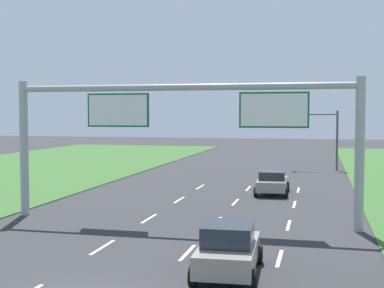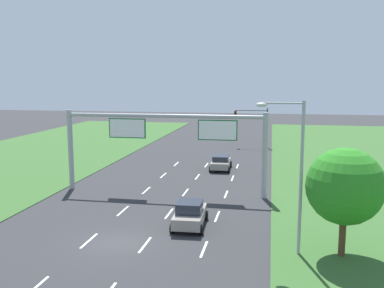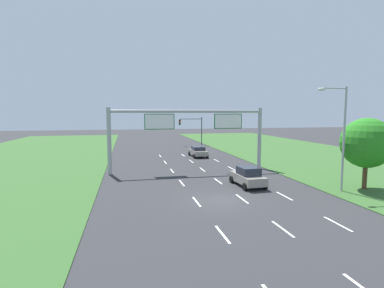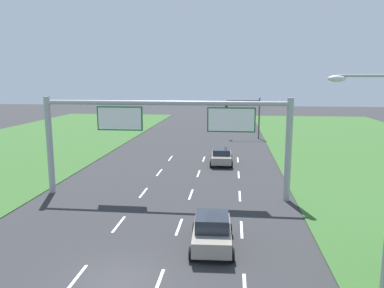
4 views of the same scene
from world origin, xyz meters
name	(u,v)px [view 4 (image 4 of 4)]	position (x,y,z in m)	size (l,w,h in m)	color
ground_plane	(116,282)	(0.00, 0.00, 0.00)	(200.00, 200.00, 0.00)	#2D2D30
lane_dashes_inner_left	(101,247)	(-1.75, 3.00, 0.00)	(0.14, 44.40, 0.01)	white
lane_dashes_inner_right	(170,251)	(1.75, 3.00, 0.00)	(0.14, 44.40, 0.01)	white
lane_dashes_slip	(243,254)	(5.25, 3.00, 0.00)	(0.14, 44.40, 0.01)	white
car_near_red	(212,231)	(3.74, 3.61, 0.85)	(2.23, 4.06, 1.72)	gray
car_lead_silver	(221,156)	(3.63, 21.91, 0.79)	(2.23, 4.23, 1.52)	gray
sign_gantry	(167,128)	(0.17, 11.41, 4.89)	(17.24, 0.44, 7.00)	#9EA0A5
traffic_light_mast	(245,111)	(6.32, 38.12, 3.87)	(4.76, 0.49, 5.60)	#47494F
street_lamp	(382,167)	(10.12, 0.25, 5.08)	(2.61, 0.32, 8.50)	#9EA0A5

